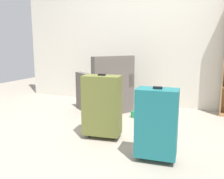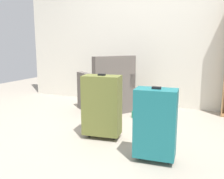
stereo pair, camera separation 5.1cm
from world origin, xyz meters
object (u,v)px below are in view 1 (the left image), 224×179
at_px(suitcase_teal, 157,123).
at_px(suitcase_olive, 102,105).
at_px(armchair, 105,92).
at_px(mug, 134,114).

height_order(suitcase_teal, suitcase_olive, suitcase_olive).
height_order(armchair, suitcase_olive, armchair).
xyz_separation_m(mug, suitcase_teal, (0.64, -1.23, 0.32)).
distance_m(armchair, suitcase_teal, 1.85).
distance_m(armchair, mug, 0.64).
bearing_deg(suitcase_teal, suitcase_olive, 156.16).
bearing_deg(suitcase_teal, mug, 117.47).
xyz_separation_m(armchair, suitcase_teal, (1.19, -1.42, 0.05)).
bearing_deg(mug, armchair, 160.90).
bearing_deg(armchair, suitcase_olive, -66.52).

